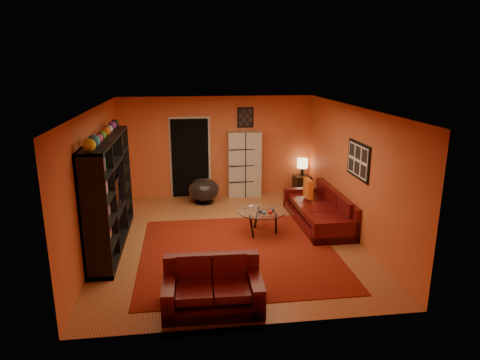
{
  "coord_description": "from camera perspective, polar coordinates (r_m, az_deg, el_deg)",
  "views": [
    {
      "loc": [
        -0.83,
        -7.96,
        3.42
      ],
      "look_at": [
        0.23,
        0.1,
        1.18
      ],
      "focal_mm": 32.0,
      "sensor_mm": 36.0,
      "label": 1
    }
  ],
  "objects": [
    {
      "name": "rug",
      "position": [
        8.08,
        -0.18,
        -9.58
      ],
      "size": [
        3.6,
        3.6,
        0.01
      ],
      "primitive_type": "cube",
      "color": "#60120A",
      "rests_on": "floor"
    },
    {
      "name": "entertainment_unit",
      "position": [
        8.43,
        -17.05,
        -1.61
      ],
      "size": [
        0.45,
        3.0,
        2.1
      ],
      "primitive_type": "cube",
      "color": "black",
      "rests_on": "floor"
    },
    {
      "name": "wall_art_right",
      "position": [
        8.54,
        15.51,
        2.55
      ],
      "size": [
        0.03,
        1.0,
        0.7
      ],
      "primitive_type": "cube",
      "color": "black",
      "rests_on": "wall_right"
    },
    {
      "name": "coffee_table",
      "position": [
        8.77,
        2.89,
        -4.44
      ],
      "size": [
        0.97,
        0.97,
        0.49
      ],
      "rotation": [
        0.0,
        0.0,
        -0.36
      ],
      "color": "silver",
      "rests_on": "floor"
    },
    {
      "name": "ceiling",
      "position": [
        8.05,
        -1.56,
        9.56
      ],
      "size": [
        6.0,
        6.0,
        0.0
      ],
      "primitive_type": "plane",
      "rotation": [
        3.14,
        0.0,
        0.0
      ],
      "color": "white",
      "rests_on": "wall_back"
    },
    {
      "name": "doorway",
      "position": [
        11.18,
        -6.66,
        2.91
      ],
      "size": [
        0.95,
        0.1,
        2.04
      ],
      "primitive_type": "cube",
      "color": "black",
      "rests_on": "floor"
    },
    {
      "name": "throw_pillow",
      "position": [
        9.93,
        9.08,
        -1.1
      ],
      "size": [
        0.12,
        0.42,
        0.42
      ],
      "primitive_type": "cube",
      "color": "orange",
      "rests_on": "sofa"
    },
    {
      "name": "wall_front",
      "position": [
        5.46,
        1.87,
        -7.43
      ],
      "size": [
        6.0,
        0.0,
        6.0
      ],
      "primitive_type": "plane",
      "rotation": [
        -1.57,
        0.0,
        0.0
      ],
      "color": "#CE582D",
      "rests_on": "floor"
    },
    {
      "name": "loveseat",
      "position": [
        6.37,
        -3.69,
        -14.05
      ],
      "size": [
        1.43,
        0.88,
        0.85
      ],
      "rotation": [
        0.0,
        0.0,
        1.55
      ],
      "color": "#45090B",
      "rests_on": "rug"
    },
    {
      "name": "table_lamp",
      "position": [
        11.44,
        8.33,
        2.14
      ],
      "size": [
        0.28,
        0.28,
        0.46
      ],
      "color": "black",
      "rests_on": "side_table"
    },
    {
      "name": "floor",
      "position": [
        8.7,
        -1.43,
        -7.72
      ],
      "size": [
        6.0,
        6.0,
        0.0
      ],
      "primitive_type": "plane",
      "color": "brown",
      "rests_on": "ground"
    },
    {
      "name": "side_table",
      "position": [
        11.59,
        8.22,
        -0.63
      ],
      "size": [
        0.43,
        0.43,
        0.5
      ],
      "primitive_type": "cube",
      "rotation": [
        0.0,
        0.0,
        0.08
      ],
      "color": "black",
      "rests_on": "floor"
    },
    {
      "name": "wall_left",
      "position": [
        8.41,
        -18.69,
        -0.02
      ],
      "size": [
        0.0,
        6.0,
        6.0
      ],
      "primitive_type": "plane",
      "rotation": [
        1.57,
        0.0,
        1.57
      ],
      "color": "#CE582D",
      "rests_on": "floor"
    },
    {
      "name": "wall_right",
      "position": [
        8.89,
        14.76,
        1.1
      ],
      "size": [
        0.0,
        6.0,
        6.0
      ],
      "primitive_type": "plane",
      "rotation": [
        1.57,
        0.0,
        -1.57
      ],
      "color": "#CE582D",
      "rests_on": "floor"
    },
    {
      "name": "tv",
      "position": [
        8.47,
        -16.66,
        -1.8
      ],
      "size": [
        1.0,
        0.13,
        0.58
      ],
      "primitive_type": "imported",
      "rotation": [
        0.0,
        0.0,
        1.57
      ],
      "color": "black",
      "rests_on": "entertainment_unit"
    },
    {
      "name": "bowl_chair",
      "position": [
        10.75,
        -4.86,
        -1.32
      ],
      "size": [
        0.78,
        0.78,
        0.63
      ],
      "color": "black",
      "rests_on": "floor"
    },
    {
      "name": "wall_art_back",
      "position": [
        11.14,
        0.72,
        8.34
      ],
      "size": [
        0.42,
        0.03,
        0.52
      ],
      "primitive_type": "cube",
      "color": "black",
      "rests_on": "wall_back"
    },
    {
      "name": "wall_back",
      "position": [
        11.2,
        -3.12,
        4.47
      ],
      "size": [
        6.0,
        0.0,
        6.0
      ],
      "primitive_type": "plane",
      "rotation": [
        1.57,
        0.0,
        0.0
      ],
      "color": "#CE582D",
      "rests_on": "floor"
    },
    {
      "name": "storage_cabinet",
      "position": [
        11.17,
        0.61,
        2.13
      ],
      "size": [
        0.87,
        0.42,
        1.71
      ],
      "primitive_type": "cube",
      "rotation": [
        0.0,
        0.0,
        -0.04
      ],
      "color": "#B6B3A8",
      "rests_on": "floor"
    },
    {
      "name": "sofa",
      "position": [
        9.6,
        11.02,
        -3.97
      ],
      "size": [
        1.04,
        2.47,
        0.85
      ],
      "rotation": [
        0.0,
        0.0,
        0.01
      ],
      "color": "#45090B",
      "rests_on": "rug"
    }
  ]
}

